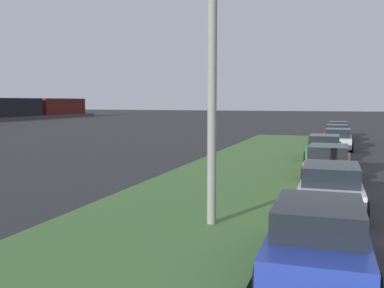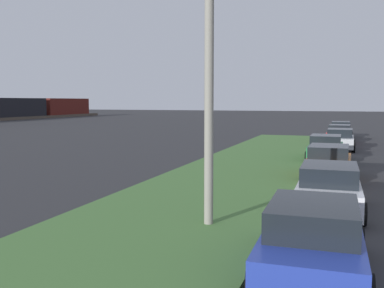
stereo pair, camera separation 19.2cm
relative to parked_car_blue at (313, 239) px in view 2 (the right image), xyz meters
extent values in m
cube|color=#477238|center=(3.91, 4.14, -0.66)|extent=(60.00, 6.00, 0.12)
cube|color=#23389E|center=(0.05, 0.00, -0.15)|extent=(4.34, 1.89, 0.70)
cube|color=black|center=(-0.15, 0.00, 0.48)|extent=(2.23, 1.65, 0.55)
cylinder|color=black|center=(1.38, 0.93, -0.40)|extent=(0.64, 0.23, 0.64)
cylinder|color=black|center=(1.42, -0.87, -0.40)|extent=(0.64, 0.23, 0.64)
cylinder|color=black|center=(-1.32, 0.87, -0.40)|extent=(0.64, 0.23, 0.64)
cube|color=silver|center=(5.33, -0.11, -0.15)|extent=(4.33, 1.88, 0.70)
cube|color=black|center=(5.13, -0.11, 0.48)|extent=(2.23, 1.64, 0.55)
cylinder|color=black|center=(6.67, 0.82, -0.40)|extent=(0.64, 0.23, 0.64)
cylinder|color=black|center=(6.70, -0.98, -0.40)|extent=(0.64, 0.23, 0.64)
cylinder|color=black|center=(3.97, 0.77, -0.40)|extent=(0.64, 0.23, 0.64)
cylinder|color=black|center=(4.00, -1.03, -0.40)|extent=(0.64, 0.23, 0.64)
cube|color=orange|center=(11.34, 0.12, -0.15)|extent=(4.33, 1.86, 0.70)
cube|color=black|center=(11.14, 0.12, 0.48)|extent=(2.22, 1.63, 0.55)
cylinder|color=black|center=(12.70, 1.00, -0.40)|extent=(0.64, 0.23, 0.64)
cylinder|color=black|center=(12.68, -0.80, -0.40)|extent=(0.64, 0.23, 0.64)
cylinder|color=black|center=(10.00, 1.04, -0.40)|extent=(0.64, 0.23, 0.64)
cylinder|color=black|center=(9.98, -0.76, -0.40)|extent=(0.64, 0.23, 0.64)
cube|color=#1E6B38|center=(17.30, 0.50, -0.15)|extent=(4.30, 1.80, 0.70)
cube|color=black|center=(17.10, 0.50, 0.48)|extent=(2.20, 1.60, 0.55)
cylinder|color=black|center=(18.65, 1.40, -0.40)|extent=(0.64, 0.22, 0.64)
cylinder|color=black|center=(18.65, -0.40, -0.40)|extent=(0.64, 0.22, 0.64)
cylinder|color=black|center=(15.95, 1.40, -0.40)|extent=(0.64, 0.22, 0.64)
cylinder|color=black|center=(15.95, -0.40, -0.40)|extent=(0.64, 0.22, 0.64)
cube|color=#B2B5BA|center=(23.48, -0.18, -0.15)|extent=(4.32, 1.84, 0.70)
cube|color=black|center=(23.28, -0.18, 0.48)|extent=(2.21, 1.62, 0.55)
cylinder|color=black|center=(24.84, 0.71, -0.40)|extent=(0.64, 0.23, 0.64)
cylinder|color=black|center=(24.82, -1.09, -0.40)|extent=(0.64, 0.23, 0.64)
cylinder|color=black|center=(22.14, 0.73, -0.40)|extent=(0.64, 0.23, 0.64)
cylinder|color=black|center=(22.12, -1.07, -0.40)|extent=(0.64, 0.23, 0.64)
cube|color=red|center=(28.96, -0.09, -0.15)|extent=(4.37, 1.99, 0.70)
cube|color=black|center=(28.76, -0.08, 0.48)|extent=(2.27, 1.69, 0.55)
cylinder|color=black|center=(30.35, 0.76, -0.40)|extent=(0.65, 0.25, 0.64)
cylinder|color=black|center=(30.27, -1.04, -0.40)|extent=(0.65, 0.25, 0.64)
cylinder|color=black|center=(27.65, 0.87, -0.40)|extent=(0.65, 0.25, 0.64)
cylinder|color=black|center=(27.57, -0.93, -0.40)|extent=(0.65, 0.25, 0.64)
cube|color=black|center=(34.56, -0.09, -0.15)|extent=(4.36, 1.95, 0.70)
cube|color=black|center=(34.36, -0.09, 0.48)|extent=(2.26, 1.68, 0.55)
cylinder|color=black|center=(35.88, 0.86, -0.40)|extent=(0.65, 0.24, 0.64)
cylinder|color=black|center=(35.94, -0.94, -0.40)|extent=(0.65, 0.24, 0.64)
cylinder|color=black|center=(33.18, 0.76, -0.40)|extent=(0.65, 0.24, 0.64)
cylinder|color=black|center=(33.25, -1.03, -0.40)|extent=(0.65, 0.24, 0.64)
cube|color=black|center=(57.03, 56.57, 1.48)|extent=(14.00, 3.00, 3.40)
cube|color=#511914|center=(72.23, 56.57, 1.48)|extent=(14.00, 3.00, 3.40)
cylinder|color=gray|center=(2.41, 2.84, 3.03)|extent=(0.24, 0.24, 7.50)
camera|label=1|loc=(-8.64, -0.34, 2.65)|focal=41.33mm
camera|label=2|loc=(-8.58, -0.52, 2.65)|focal=41.33mm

